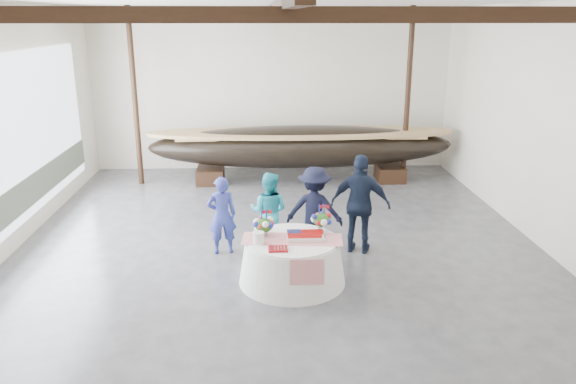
{
  "coord_description": "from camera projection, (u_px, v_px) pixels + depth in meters",
  "views": [
    {
      "loc": [
        -0.32,
        -9.95,
        4.23
      ],
      "look_at": [
        0.17,
        -0.06,
        1.13
      ],
      "focal_mm": 35.0,
      "sensor_mm": 36.0,
      "label": 1
    }
  ],
  "objects": [
    {
      "name": "wall_right",
      "position": [
        550.0,
        129.0,
        10.32
      ],
      "size": [
        0.02,
        12.0,
        4.5
      ],
      "primitive_type": "cube",
      "color": "silver",
      "rests_on": "ground"
    },
    {
      "name": "wall_front",
      "position": [
        304.0,
        283.0,
        4.37
      ],
      "size": [
        10.0,
        0.02,
        4.5
      ],
      "primitive_type": "cube",
      "color": "silver",
      "rests_on": "ground"
    },
    {
      "name": "ceiling",
      "position": [
        278.0,
        0.0,
        9.42
      ],
      "size": [
        10.0,
        12.0,
        0.01
      ],
      "primitive_type": "cube",
      "color": "white",
      "rests_on": "wall_back"
    },
    {
      "name": "guest_woman_blue",
      "position": [
        222.0,
        215.0,
        10.31
      ],
      "size": [
        0.59,
        0.45,
        1.47
      ],
      "primitive_type": "imported",
      "rotation": [
        0.0,
        0.0,
        3.33
      ],
      "color": "navy",
      "rests_on": "ground"
    },
    {
      "name": "banquet_table",
      "position": [
        292.0,
        261.0,
        9.26
      ],
      "size": [
        1.77,
        1.77,
        0.76
      ],
      "color": "silver",
      "rests_on": "ground"
    },
    {
      "name": "guest_woman_teal",
      "position": [
        269.0,
        211.0,
        10.47
      ],
      "size": [
        0.87,
        0.76,
        1.51
      ],
      "primitive_type": "imported",
      "rotation": [
        0.0,
        0.0,
        2.85
      ],
      "color": "#22A1B3",
      "rests_on": "ground"
    },
    {
      "name": "longboat_display",
      "position": [
        301.0,
        146.0,
        14.79
      ],
      "size": [
        8.03,
        1.61,
        1.51
      ],
      "color": "black",
      "rests_on": "ground"
    },
    {
      "name": "guest_man_left",
      "position": [
        314.0,
        210.0,
        10.37
      ],
      "size": [
        1.16,
        0.83,
        1.63
      ],
      "primitive_type": "imported",
      "rotation": [
        0.0,
        0.0,
        2.92
      ],
      "color": "black",
      "rests_on": "ground"
    },
    {
      "name": "tabletop_items",
      "position": [
        291.0,
        227.0,
        9.26
      ],
      "size": [
        1.68,
        1.05,
        0.4
      ],
      "color": "red",
      "rests_on": "banquet_table"
    },
    {
      "name": "open_bay",
      "position": [
        24.0,
        146.0,
        10.94
      ],
      "size": [
        0.03,
        7.0,
        3.2
      ],
      "color": "silver",
      "rests_on": "ground"
    },
    {
      "name": "pavilion_structure",
      "position": [
        277.0,
        29.0,
        10.31
      ],
      "size": [
        9.8,
        11.76,
        4.5
      ],
      "color": "black",
      "rests_on": "ground"
    },
    {
      "name": "floor",
      "position": [
        279.0,
        247.0,
        10.76
      ],
      "size": [
        10.0,
        12.0,
        0.01
      ],
      "primitive_type": "cube",
      "color": "#3D3D42",
      "rests_on": "ground"
    },
    {
      "name": "guest_man_right",
      "position": [
        360.0,
        204.0,
        10.3
      ],
      "size": [
        1.18,
        0.77,
        1.87
      ],
      "primitive_type": "imported",
      "rotation": [
        0.0,
        0.0,
        2.83
      ],
      "color": "black",
      "rests_on": "ground"
    },
    {
      "name": "wall_back",
      "position": [
        272.0,
        90.0,
        15.81
      ],
      "size": [
        10.0,
        0.02,
        4.5
      ],
      "primitive_type": "cube",
      "color": "silver",
      "rests_on": "ground"
    }
  ]
}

